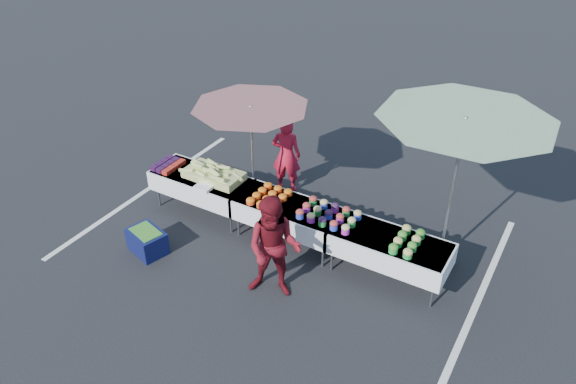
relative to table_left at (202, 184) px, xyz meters
The scene contains 17 objects.
ground 1.89m from the table_left, ahead, with size 80.00×80.00×0.00m, color black.
stripe_left 1.52m from the table_left, behind, with size 0.10×5.00×0.00m, color silver.
stripe_right 5.03m from the table_left, ahead, with size 0.10×5.00×0.00m, color silver.
table_left is the anchor object (origin of this frame).
table_center 1.80m from the table_left, ahead, with size 1.86×0.81×0.75m.
table_right 3.60m from the table_left, ahead, with size 1.86×0.81×0.75m.
berry_punnets 0.74m from the table_left, behind, with size 0.40×0.54×0.08m.
corn_pile 0.36m from the table_left, 10.10° to the left, with size 1.16×0.57×0.26m.
plastic_bags 0.47m from the table_left, 45.00° to the right, with size 0.30×0.25×0.05m, color white.
carrot_bowls 1.47m from the table_left, ahead, with size 0.55×0.69×0.11m.
potato_cups 2.56m from the table_left, ahead, with size 0.94×0.58×0.16m.
bean_baskets 3.87m from the table_left, ahead, with size 0.36×0.68×0.15m.
vendor 1.69m from the table_left, 56.24° to the left, with size 0.56×0.36×1.52m, color red.
customer 2.57m from the table_left, 27.66° to the right, with size 0.82×0.64×1.69m, color maroon.
umbrella_left 1.59m from the table_left, 38.04° to the left, with size 2.08×2.08×2.06m.
umbrella_right 4.63m from the table_left, 10.78° to the left, with size 3.39×3.39×2.61m.
storage_bin 1.47m from the table_left, 92.99° to the right, with size 0.73×0.61×0.41m.
Camera 1 is at (3.87, -6.56, 5.97)m, focal length 35.00 mm.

